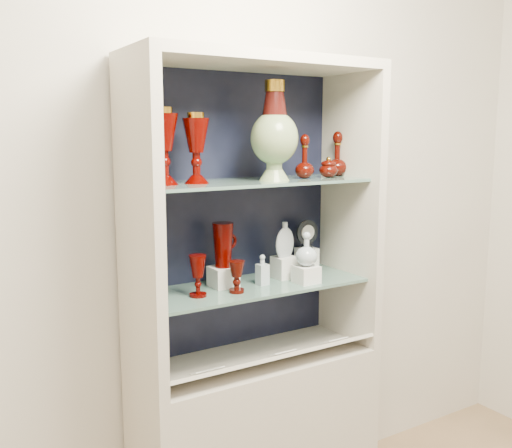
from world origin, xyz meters
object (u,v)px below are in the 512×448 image
ruby_decanter_a (305,154)px  flat_flask (285,239)px  lidded_bowl (328,167)px  clear_round_decanter (306,250)px  ruby_pitcher (223,245)px  pedestal_lamp_left (164,146)px  cobalt_goblet (147,276)px  enamel_urn (274,131)px  ruby_decanter_b (337,152)px  clear_square_bottle (262,270)px  cameo_medallion (307,234)px  ruby_goblet_tall (198,276)px  ruby_goblet_small (237,277)px  pedestal_lamp_right (196,148)px

ruby_decanter_a → flat_flask: size_ratio=1.32×
lidded_bowl → clear_round_decanter: lidded_bowl is taller
ruby_pitcher → clear_round_decanter: bearing=-36.0°
pedestal_lamp_left → cobalt_goblet: (-0.07, 0.02, -0.47)m
enamel_urn → cobalt_goblet: enamel_urn is taller
enamel_urn → ruby_decanter_a: enamel_urn is taller
ruby_decanter_b → clear_square_bottle: (-0.41, -0.04, -0.46)m
clear_round_decanter → cameo_medallion: 0.22m
cameo_medallion → enamel_urn: bearing=-152.5°
ruby_goblet_tall → flat_flask: (0.43, 0.07, 0.09)m
enamel_urn → ruby_goblet_tall: 0.63m
enamel_urn → ruby_goblet_small: enamel_urn is taller
ruby_goblet_tall → ruby_goblet_small: bearing=-11.0°
cameo_medallion → ruby_goblet_small: bearing=-160.9°
clear_round_decanter → ruby_decanter_b: bearing=24.9°
cobalt_goblet → ruby_decanter_a: bearing=-4.2°
cobalt_goblet → pedestal_lamp_right: bearing=-8.9°
cobalt_goblet → clear_round_decanter: (0.64, -0.11, 0.05)m
enamel_urn → cobalt_goblet: size_ratio=2.23×
ruby_goblet_small → pedestal_lamp_left: bearing=164.7°
ruby_decanter_a → flat_flask: 0.36m
cobalt_goblet → ruby_goblet_small: cobalt_goblet is taller
clear_square_bottle → cameo_medallion: size_ratio=0.95×
pedestal_lamp_right → ruby_decanter_b: 0.69m
ruby_pitcher → pedestal_lamp_right: bearing=-177.0°
pedestal_lamp_left → flat_flask: size_ratio=1.79×
ruby_decanter_a → ruby_goblet_small: size_ratio=1.64×
ruby_goblet_small → ruby_decanter_b: bearing=9.3°
pedestal_lamp_right → flat_flask: bearing=4.4°
enamel_urn → clear_round_decanter: enamel_urn is taller
ruby_decanter_b → clear_round_decanter: (-0.24, -0.11, -0.38)m
enamel_urn → clear_round_decanter: bearing=-15.7°
ruby_decanter_b → cobalt_goblet: ruby_decanter_b is taller
enamel_urn → ruby_goblet_tall: (-0.33, 0.01, -0.53)m
pedestal_lamp_right → lidded_bowl: 0.60m
ruby_goblet_small → clear_square_bottle: size_ratio=0.99×
pedestal_lamp_left → cameo_medallion: pedestal_lamp_left is taller
ruby_decanter_b → ruby_pitcher: 0.66m
ruby_goblet_tall → cameo_medallion: cameo_medallion is taller
clear_square_bottle → clear_round_decanter: (0.17, -0.07, 0.08)m
enamel_urn → cameo_medallion: bearing=27.3°
cameo_medallion → flat_flask: bearing=-159.6°
enamel_urn → cameo_medallion: enamel_urn is taller
ruby_decanter_b → ruby_pitcher: bearing=178.8°
enamel_urn → ruby_pitcher: 0.49m
pedestal_lamp_left → clear_round_decanter: 0.71m
pedestal_lamp_left → ruby_goblet_tall: pedestal_lamp_left is taller
enamel_urn → cobalt_goblet: bearing=171.4°
enamel_urn → cameo_medallion: 0.54m
flat_flask → cameo_medallion: flat_flask is taller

